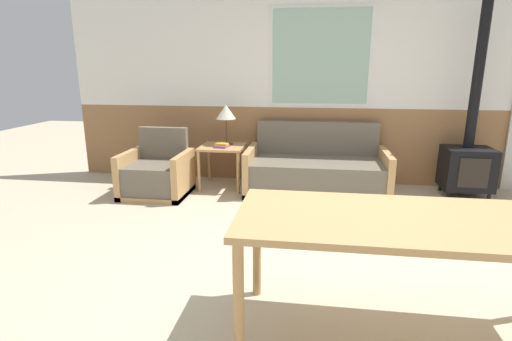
# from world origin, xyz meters

# --- Properties ---
(ground_plane) EXTENTS (16.00, 16.00, 0.00)m
(ground_plane) POSITION_xyz_m (0.00, 0.00, 0.00)
(ground_plane) COLOR beige
(wall_back) EXTENTS (7.20, 0.09, 2.70)m
(wall_back) POSITION_xyz_m (-0.01, 2.63, 1.37)
(wall_back) COLOR #996B42
(wall_back) RESTS_ON ground_plane
(couch) EXTENTS (1.78, 0.89, 0.86)m
(couch) POSITION_xyz_m (-0.14, 2.11, 0.26)
(couch) COLOR tan
(couch) RESTS_ON ground_plane
(armchair) EXTENTS (0.80, 0.73, 0.82)m
(armchair) POSITION_xyz_m (-2.13, 1.72, 0.25)
(armchair) COLOR tan
(armchair) RESTS_ON ground_plane
(side_table) EXTENTS (0.57, 0.57, 0.56)m
(side_table) POSITION_xyz_m (-1.38, 2.15, 0.48)
(side_table) COLOR tan
(side_table) RESTS_ON ground_plane
(table_lamp) EXTENTS (0.27, 0.27, 0.53)m
(table_lamp) POSITION_xyz_m (-1.34, 2.25, 0.98)
(table_lamp) COLOR #4C3823
(table_lamp) RESTS_ON side_table
(book_stack) EXTENTS (0.19, 0.18, 0.05)m
(book_stack) POSITION_xyz_m (-1.36, 2.05, 0.59)
(book_stack) COLOR #994C84
(book_stack) RESTS_ON side_table
(dining_table) EXTENTS (1.97, 0.81, 0.77)m
(dining_table) POSITION_xyz_m (0.37, -0.73, 0.69)
(dining_table) COLOR tan
(dining_table) RESTS_ON ground_plane
(wood_stove) EXTENTS (0.57, 0.47, 2.34)m
(wood_stove) POSITION_xyz_m (1.71, 2.21, 0.53)
(wood_stove) COLOR black
(wood_stove) RESTS_ON ground_plane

